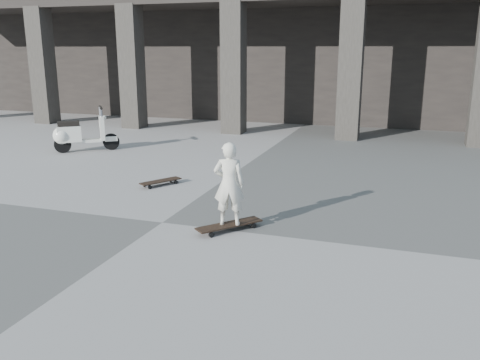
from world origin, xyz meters
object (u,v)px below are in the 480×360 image
(longboard, at_px, (229,225))
(child, at_px, (229,184))
(skateboard_spare, at_px, (161,182))
(scooter, at_px, (75,134))

(longboard, xyz_separation_m, child, (0.00, 0.00, 0.63))
(skateboard_spare, xyz_separation_m, scooter, (-3.63, 2.31, 0.38))
(longboard, distance_m, skateboard_spare, 2.91)
(child, relative_size, scooter, 0.88)
(skateboard_spare, height_order, child, child)
(skateboard_spare, distance_m, scooter, 4.32)
(child, distance_m, scooter, 7.19)
(child, height_order, scooter, child)
(longboard, xyz_separation_m, scooter, (-5.77, 4.28, 0.38))
(longboard, height_order, skateboard_spare, longboard)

